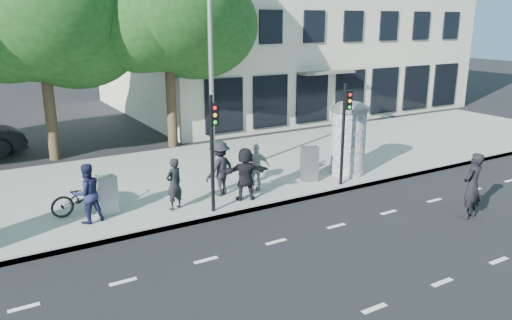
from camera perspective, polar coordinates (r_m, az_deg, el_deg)
ground at (r=12.06m, az=6.01°, el=-11.71°), size 120.00×120.00×0.00m
sidewalk at (r=18.12m, az=-8.24°, el=-1.98°), size 40.00×8.00×0.15m
curb at (r=14.75m, az=-2.26°, el=-6.02°), size 40.00×0.10×0.16m
lane_dash_near at (r=10.62m, az=13.39°, el=-16.18°), size 32.00×0.12×0.01m
lane_dash_far at (r=13.08m, az=2.31°, el=-9.32°), size 32.00×0.12×0.01m
ad_column_right at (r=18.09m, az=10.54°, el=2.70°), size 1.36×1.36×2.65m
traffic_pole_near at (r=14.04m, az=-4.98°, el=2.04°), size 0.22×0.31×3.40m
traffic_pole_far at (r=16.64m, az=10.09°, el=4.02°), size 0.22×0.31×3.40m
street_lamp at (r=16.83m, az=-5.13°, el=13.14°), size 0.25×0.93×8.00m
tree_near_left at (r=21.43m, az=-23.64°, el=15.89°), size 6.80×6.80×8.97m
tree_center at (r=22.31m, az=-10.18°, el=17.50°), size 7.00×7.00×9.30m
building at (r=33.98m, az=2.35°, el=16.51°), size 20.30×15.85×12.00m
ped_b at (r=14.74m, az=-9.34°, el=-2.71°), size 0.66×0.54×1.55m
ped_c at (r=14.35m, az=-18.75°, el=-3.63°), size 0.92×0.78×1.67m
ped_d at (r=15.74m, az=-4.14°, el=-0.97°), size 1.28×0.99×1.75m
ped_e at (r=16.07m, az=-0.01°, el=-0.85°), size 0.97×0.59×1.60m
ped_f at (r=15.32m, az=-1.23°, el=-1.58°), size 1.64×1.01×1.66m
man_road at (r=15.53m, az=23.49°, el=-2.72°), size 0.78×0.59×1.94m
bicycle at (r=15.19m, az=-19.07°, el=-3.97°), size 0.84×1.93×0.99m
cabinet_left at (r=14.88m, az=-16.69°, el=-3.88°), size 0.59×0.47×1.13m
cabinet_right at (r=17.30m, az=6.12°, el=-0.44°), size 0.69×0.61×1.19m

